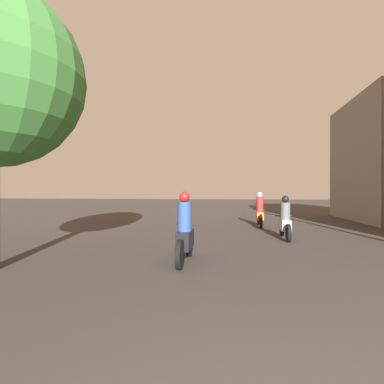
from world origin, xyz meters
name	(u,v)px	position (x,y,z in m)	size (l,w,h in m)	color
motorcycle_black	(185,234)	(-1.78, 6.03, 0.65)	(0.60, 1.92, 1.63)	black
motorcycle_silver	(285,221)	(1.06, 9.87, 0.60)	(0.60, 1.94, 1.49)	black
motorcycle_orange	(260,213)	(0.50, 13.53, 0.63)	(0.60, 2.07, 1.60)	black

